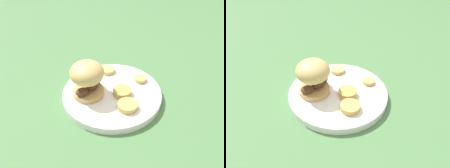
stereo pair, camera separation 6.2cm
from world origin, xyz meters
The scene contains 7 objects.
ground_plane centered at (0.00, 0.00, 0.00)m, with size 4.00×4.00×0.00m, color #4C7A47.
dinner_plate centered at (0.00, 0.00, 0.01)m, with size 0.29×0.29×0.02m.
sandwich centered at (-0.04, -0.05, 0.08)m, with size 0.09×0.11×0.10m.
potato_round_0 centered at (0.03, 0.01, 0.03)m, with size 0.05×0.05×0.02m, color tan.
potato_round_1 centered at (-0.08, 0.06, 0.03)m, with size 0.05×0.05×0.01m, color #DBB766.
potato_round_2 centered at (0.03, 0.10, 0.03)m, with size 0.04×0.04×0.01m, color tan.
potato_round_3 centered at (0.08, -0.02, 0.03)m, with size 0.05×0.05×0.01m, color tan.
Camera 1 is at (0.32, -0.36, 0.43)m, focal length 35.00 mm.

